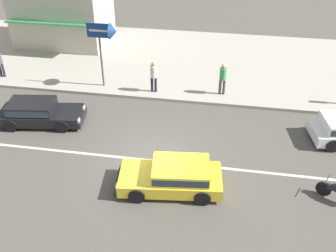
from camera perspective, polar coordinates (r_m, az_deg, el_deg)
The scene contains 9 objects.
ground_plane at distance 16.22m, azimuth -1.79°, elevation -5.10°, with size 160.00×160.00×0.00m, color #544F47.
lane_centre_stripe at distance 16.22m, azimuth -1.79°, elevation -5.10°, with size 50.40×0.14×0.01m, color silver.
kerb_strip at distance 24.59m, azimuth 2.68°, elevation 9.43°, with size 68.00×10.00×0.15m, color #ADA393.
hatchback_black_3 at distance 19.23m, azimuth -18.41°, elevation 1.95°, with size 4.06×2.10×1.10m.
hatchback_yellow_4 at distance 14.62m, azimuth 0.89°, elevation -7.21°, with size 4.06×2.17×1.10m.
arrow_signboard at distance 20.38m, azimuth -8.46°, elevation 13.07°, with size 1.56×0.81×3.51m.
pedestrian_near_clock at distance 20.47m, azimuth -2.10°, elevation 7.47°, with size 0.34×0.34×1.68m.
pedestrian_by_shop at distance 20.39m, azimuth 7.96°, elevation 7.09°, with size 0.34×0.34×1.69m.
shopfront_corner_warung at distance 27.35m, azimuth -15.25°, elevation 17.07°, with size 5.83×4.92×5.39m.
Camera 1 is at (2.59, -12.38, 10.16)m, focal length 42.00 mm.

